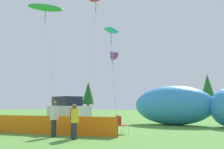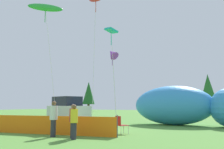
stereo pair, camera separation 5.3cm
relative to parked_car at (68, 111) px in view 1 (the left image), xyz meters
The scene contains 13 objects.
ground_plane 4.77m from the parked_car, 37.18° to the right, with size 120.00×120.00×0.00m, color #548C38.
parked_car is the anchor object (origin of this frame).
folding_chair 7.77m from the parked_car, 33.20° to the right, with size 0.77×0.77×0.97m.
inflatable_cat 9.25m from the parked_car, 19.82° to the left, with size 8.81×3.78×3.07m.
safety_fence 6.68m from the parked_car, 65.51° to the right, with size 8.33×1.02×1.08m.
spectator_in_green_shirt 8.89m from the parked_car, 52.58° to the right, with size 0.34×0.34×1.58m.
spectator_in_white_shirt 7.82m from the parked_car, 59.56° to the right, with size 0.38×0.38×1.75m.
spectator_in_grey_shirt 8.47m from the parked_car, 52.76° to the right, with size 0.35×0.35×1.60m.
kite_purple_delta 9.32m from the parked_car, 85.41° to the left, with size 1.93×2.12×7.78m.
kite_teal_diamond 7.57m from the parked_car, 33.54° to the left, with size 1.65×1.78×8.18m.
kite_green_fish 9.01m from the parked_car, 160.03° to the right, with size 2.70×2.28×10.23m.
horizon_tree_east 41.38m from the parked_car, 118.66° to the left, with size 3.05×3.05×7.27m.
horizon_tree_west 29.33m from the parked_car, 73.09° to the left, with size 2.83×2.83×6.74m.
Camera 1 is at (8.23, -13.98, 1.56)m, focal length 40.00 mm.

